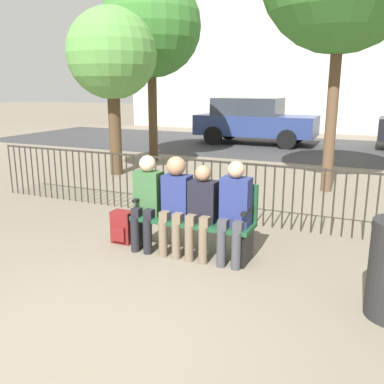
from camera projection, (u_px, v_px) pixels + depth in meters
ground_plane at (91, 340)px, 3.56m from camera, size 80.00×80.00×0.00m
park_bench at (195, 215)px, 5.34m from camera, size 1.54×0.45×0.92m
seated_person_0 at (147, 197)px, 5.42m from camera, size 0.34×0.39×1.21m
seated_person_1 at (175, 199)px, 5.26m from camera, size 0.34×0.39×1.23m
seated_person_2 at (202, 207)px, 5.13m from camera, size 0.34×0.39×1.15m
seated_person_3 at (234, 208)px, 4.96m from camera, size 0.34×0.39×1.23m
backpack at (122, 227)px, 5.71m from camera, size 0.28×0.23×0.44m
fence_railing at (229, 187)px, 6.51m from camera, size 9.01×0.03×0.95m
tree_1 at (112, 55)px, 9.54m from camera, size 2.02×2.02×3.75m
tree_2 at (151, 26)px, 11.15m from camera, size 2.65×2.65×4.89m
street_surface at (314, 149)px, 14.19m from camera, size 24.00×6.00×0.01m
parked_car_0 at (254, 120)px, 15.22m from camera, size 4.20×1.94×1.62m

